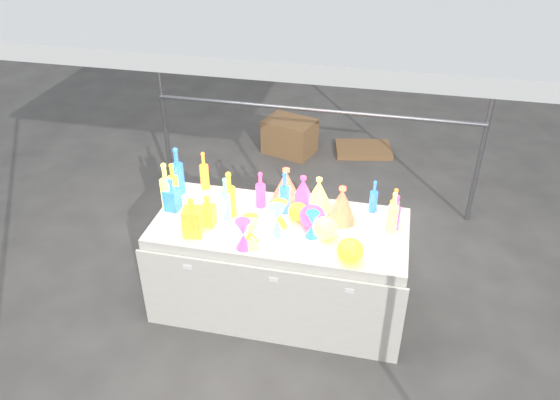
% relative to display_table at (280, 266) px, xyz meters
% --- Properties ---
extents(ground, '(80.00, 80.00, 0.00)m').
position_rel_display_table_xyz_m(ground, '(-0.00, 0.01, -0.37)').
color(ground, '#5F5C57').
rests_on(ground, ground).
extents(display_table, '(1.84, 0.83, 0.75)m').
position_rel_display_table_xyz_m(display_table, '(0.00, 0.00, 0.00)').
color(display_table, silver).
rests_on(display_table, ground).
extents(cardboard_box_closed, '(0.64, 0.54, 0.40)m').
position_rel_display_table_xyz_m(cardboard_box_closed, '(-0.44, 2.51, -0.17)').
color(cardboard_box_closed, olive).
rests_on(cardboard_box_closed, ground).
extents(cardboard_box_flat, '(0.71, 0.57, 0.05)m').
position_rel_display_table_xyz_m(cardboard_box_flat, '(0.41, 2.70, -0.35)').
color(cardboard_box_flat, olive).
rests_on(cardboard_box_flat, ground).
extents(bottle_0, '(0.09, 0.09, 0.31)m').
position_rel_display_table_xyz_m(bottle_0, '(-0.85, 0.16, 0.53)').
color(bottle_0, red).
rests_on(bottle_0, display_table).
extents(bottle_1, '(0.10, 0.10, 0.39)m').
position_rel_display_table_xyz_m(bottle_1, '(-0.85, 0.26, 0.57)').
color(bottle_1, '#198D4A').
rests_on(bottle_1, display_table).
extents(bottle_2, '(0.08, 0.08, 0.32)m').
position_rel_display_table_xyz_m(bottle_2, '(-0.68, 0.36, 0.53)').
color(bottle_2, gold).
rests_on(bottle_2, display_table).
extents(bottle_3, '(0.09, 0.09, 0.29)m').
position_rel_display_table_xyz_m(bottle_3, '(-0.19, 0.21, 0.52)').
color(bottle_3, blue).
rests_on(bottle_3, display_table).
extents(bottle_4, '(0.11, 0.11, 0.38)m').
position_rel_display_table_xyz_m(bottle_4, '(-0.85, 0.03, 0.56)').
color(bottle_4, teal).
rests_on(bottle_4, display_table).
extents(bottle_5, '(0.09, 0.09, 0.33)m').
position_rel_display_table_xyz_m(bottle_5, '(-0.39, 0.01, 0.54)').
color(bottle_5, '#A6215A').
rests_on(bottle_5, display_table).
extents(bottle_6, '(0.11, 0.11, 0.35)m').
position_rel_display_table_xyz_m(bottle_6, '(-0.38, 0.05, 0.55)').
color(bottle_6, red).
rests_on(bottle_6, display_table).
extents(bottle_7, '(0.10, 0.10, 0.33)m').
position_rel_display_table_xyz_m(bottle_7, '(-0.00, 0.17, 0.54)').
color(bottle_7, '#198D4A').
rests_on(bottle_7, display_table).
extents(decanter_0, '(0.10, 0.10, 0.24)m').
position_rel_display_table_xyz_m(decanter_0, '(-0.49, -0.11, 0.50)').
color(decanter_0, red).
rests_on(decanter_0, display_table).
extents(decanter_1, '(0.14, 0.14, 0.29)m').
position_rel_display_table_xyz_m(decanter_1, '(-0.55, -0.24, 0.52)').
color(decanter_1, gold).
rests_on(decanter_1, display_table).
extents(decanter_2, '(0.11, 0.11, 0.26)m').
position_rel_display_table_xyz_m(decanter_2, '(-0.81, 0.03, 0.50)').
color(decanter_2, '#198D4A').
rests_on(decanter_2, display_table).
extents(hourglass_0, '(0.13, 0.13, 0.21)m').
position_rel_display_table_xyz_m(hourglass_0, '(-0.14, -0.24, 0.48)').
color(hourglass_0, gold).
rests_on(hourglass_0, display_table).
extents(hourglass_1, '(0.12, 0.12, 0.21)m').
position_rel_display_table_xyz_m(hourglass_1, '(-0.17, -0.31, 0.48)').
color(hourglass_1, blue).
rests_on(hourglass_1, display_table).
extents(hourglass_2, '(0.11, 0.11, 0.21)m').
position_rel_display_table_xyz_m(hourglass_2, '(-0.12, -0.30, 0.48)').
color(hourglass_2, teal).
rests_on(hourglass_2, display_table).
extents(hourglass_3, '(0.14, 0.14, 0.23)m').
position_rel_display_table_xyz_m(hourglass_3, '(0.01, -0.11, 0.49)').
color(hourglass_3, '#A6215A').
rests_on(hourglass_3, display_table).
extents(hourglass_4, '(0.13, 0.13, 0.20)m').
position_rel_display_table_xyz_m(hourglass_4, '(0.01, -0.02, 0.48)').
color(hourglass_4, red).
rests_on(hourglass_4, display_table).
extents(hourglass_5, '(0.12, 0.12, 0.19)m').
position_rel_display_table_xyz_m(hourglass_5, '(0.25, -0.09, 0.47)').
color(hourglass_5, '#198D4A').
rests_on(hourglass_5, display_table).
extents(globe_0, '(0.22, 0.22, 0.14)m').
position_rel_display_table_xyz_m(globe_0, '(0.53, -0.30, 0.45)').
color(globe_0, red).
rests_on(globe_0, display_table).
extents(globe_1, '(0.21, 0.21, 0.14)m').
position_rel_display_table_xyz_m(globe_1, '(0.33, -0.08, 0.44)').
color(globe_1, teal).
rests_on(globe_1, display_table).
extents(globe_2, '(0.18, 0.18, 0.12)m').
position_rel_display_table_xyz_m(globe_2, '(0.11, 0.09, 0.43)').
color(globe_2, gold).
rests_on(globe_2, display_table).
extents(globe_3, '(0.19, 0.19, 0.15)m').
position_rel_display_table_xyz_m(globe_3, '(0.23, 0.03, 0.45)').
color(globe_3, blue).
rests_on(globe_3, display_table).
extents(lampshade_0, '(0.31, 0.31, 0.29)m').
position_rel_display_table_xyz_m(lampshade_0, '(-0.02, 0.29, 0.52)').
color(lampshade_0, yellow).
rests_on(lampshade_0, display_table).
extents(lampshade_1, '(0.29, 0.29, 0.27)m').
position_rel_display_table_xyz_m(lampshade_1, '(0.41, 0.15, 0.51)').
color(lampshade_1, yellow).
rests_on(lampshade_1, display_table).
extents(lampshade_2, '(0.25, 0.25, 0.24)m').
position_rel_display_table_xyz_m(lampshade_2, '(0.11, 0.29, 0.50)').
color(lampshade_2, blue).
rests_on(lampshade_2, display_table).
extents(lampshade_3, '(0.27, 0.27, 0.24)m').
position_rel_display_table_xyz_m(lampshade_3, '(0.23, 0.29, 0.50)').
color(lampshade_3, teal).
rests_on(lampshade_3, display_table).
extents(bottle_8, '(0.06, 0.06, 0.26)m').
position_rel_display_table_xyz_m(bottle_8, '(0.63, 0.31, 0.50)').
color(bottle_8, '#198D4A').
rests_on(bottle_8, display_table).
extents(bottle_9, '(0.08, 0.08, 0.29)m').
position_rel_display_table_xyz_m(bottle_9, '(0.78, 0.18, 0.52)').
color(bottle_9, gold).
rests_on(bottle_9, display_table).
extents(bottle_10, '(0.07, 0.07, 0.27)m').
position_rel_display_table_xyz_m(bottle_10, '(0.79, 0.13, 0.51)').
color(bottle_10, blue).
rests_on(bottle_10, display_table).
extents(bottle_11, '(0.09, 0.09, 0.32)m').
position_rel_display_table_xyz_m(bottle_11, '(0.77, 0.09, 0.53)').
color(bottle_11, teal).
rests_on(bottle_11, display_table).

